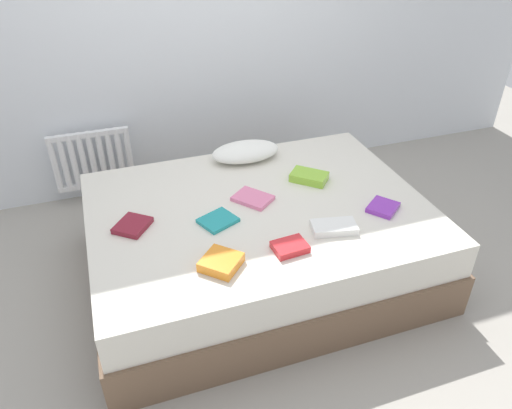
% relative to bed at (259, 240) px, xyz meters
% --- Properties ---
extents(ground_plane, '(8.00, 8.00, 0.00)m').
position_rel_bed_xyz_m(ground_plane, '(0.00, 0.00, -0.25)').
color(ground_plane, '#9E998E').
extents(bed, '(2.00, 1.50, 0.50)m').
position_rel_bed_xyz_m(bed, '(0.00, 0.00, 0.00)').
color(bed, brown).
rests_on(bed, ground).
extents(radiator, '(0.58, 0.04, 0.45)m').
position_rel_bed_xyz_m(radiator, '(-0.90, 1.20, 0.11)').
color(radiator, white).
rests_on(radiator, ground).
extents(pillow, '(0.47, 0.26, 0.12)m').
position_rel_bed_xyz_m(pillow, '(0.11, 0.58, 0.31)').
color(pillow, white).
rests_on(pillow, bed).
extents(textbook_white, '(0.27, 0.18, 0.04)m').
position_rel_bed_xyz_m(textbook_white, '(0.31, -0.36, 0.27)').
color(textbook_white, white).
rests_on(textbook_white, bed).
extents(textbook_pink, '(0.26, 0.27, 0.02)m').
position_rel_bed_xyz_m(textbook_pink, '(-0.01, 0.07, 0.27)').
color(textbook_pink, pink).
rests_on(textbook_pink, bed).
extents(textbook_purple, '(0.23, 0.22, 0.03)m').
position_rel_bed_xyz_m(textbook_purple, '(0.67, -0.27, 0.27)').
color(textbook_purple, purple).
rests_on(textbook_purple, bed).
extents(textbook_maroon, '(0.24, 0.24, 0.03)m').
position_rel_bed_xyz_m(textbook_maroon, '(-0.73, 0.02, 0.27)').
color(textbook_maroon, maroon).
rests_on(textbook_maroon, bed).
extents(textbook_orange, '(0.25, 0.25, 0.05)m').
position_rel_bed_xyz_m(textbook_orange, '(-0.35, -0.45, 0.28)').
color(textbook_orange, orange).
rests_on(textbook_orange, bed).
extents(textbook_lime, '(0.26, 0.26, 0.05)m').
position_rel_bed_xyz_m(textbook_lime, '(0.40, 0.18, 0.28)').
color(textbook_lime, '#8CC638').
rests_on(textbook_lime, bed).
extents(textbook_teal, '(0.24, 0.23, 0.02)m').
position_rel_bed_xyz_m(textbook_teal, '(-0.27, -0.08, 0.26)').
color(textbook_teal, teal).
rests_on(textbook_teal, bed).
extents(textbook_red, '(0.18, 0.15, 0.04)m').
position_rel_bed_xyz_m(textbook_red, '(0.02, -0.44, 0.27)').
color(textbook_red, red).
rests_on(textbook_red, bed).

